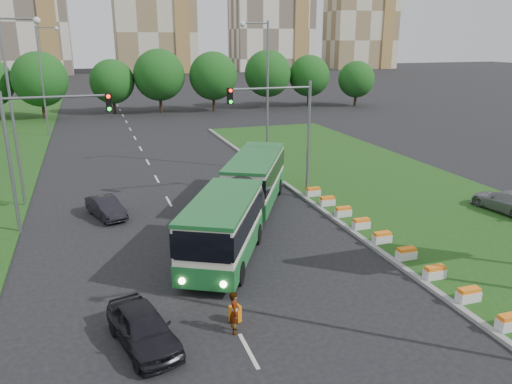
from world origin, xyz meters
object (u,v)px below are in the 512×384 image
object	(u,v)px
car_left_near	(143,328)
traffic_mast_median	(287,122)
articulated_bus	(236,198)
shopping_trolley	(235,314)
car_left_far	(106,207)
pedestrian	(235,312)
traffic_mast_left	(39,139)
car_median	(507,201)

from	to	relation	value
car_left_near	traffic_mast_median	bearing A→B (deg)	37.97
articulated_bus	shopping_trolley	world-z (taller)	articulated_bus
car_left_far	pedestrian	bearing A→B (deg)	-93.62
traffic_mast_median	articulated_bus	distance (m)	7.17
traffic_mast_left	car_median	size ratio (longest dim) A/B	1.71
car_left_near	car_left_far	xyz separation A→B (m)	(-0.67, 14.59, -0.09)
traffic_mast_left	car_left_near	bearing A→B (deg)	-73.90
traffic_mast_median	car_left_far	distance (m)	12.84
shopping_trolley	car_left_far	bearing A→B (deg)	88.80
traffic_mast_median	car_left_near	world-z (taller)	traffic_mast_median
car_median	shopping_trolley	size ratio (longest dim) A/B	6.87
traffic_mast_median	traffic_mast_left	distance (m)	15.19
pedestrian	traffic_mast_left	bearing A→B (deg)	43.33
traffic_mast_left	articulated_bus	xyz separation A→B (m)	(10.44, -3.04, -3.58)
articulated_bus	shopping_trolley	xyz separation A→B (m)	(-2.97, -9.95, -1.44)
car_left_far	car_median	distance (m)	25.20
car_left_far	pedestrian	xyz separation A→B (m)	(4.03, -14.81, 0.21)
traffic_mast_left	shopping_trolley	distance (m)	15.80
traffic_mast_left	car_left_far	world-z (taller)	traffic_mast_left
traffic_mast_median	articulated_bus	xyz separation A→B (m)	(-4.72, -4.04, -3.58)
shopping_trolley	car_left_near	bearing A→B (deg)	169.66
car_median	shopping_trolley	xyz separation A→B (m)	(-19.83, -6.69, -0.49)
car_left_far	shopping_trolley	size ratio (longest dim) A/B	5.68
car_left_near	car_median	distance (m)	24.49
car_left_far	car_median	size ratio (longest dim) A/B	0.83
car_left_far	shopping_trolley	bearing A→B (deg)	-92.08
traffic_mast_median	traffic_mast_left	bearing A→B (deg)	-176.23
traffic_mast_left	shopping_trolley	world-z (taller)	traffic_mast_left
car_median	pedestrian	world-z (taller)	pedestrian
car_left_far	articulated_bus	bearing A→B (deg)	-48.76
car_left_far	shopping_trolley	distance (m)	14.74
traffic_mast_median	pedestrian	world-z (taller)	traffic_mast_median
car_left_far	shopping_trolley	xyz separation A→B (m)	(4.25, -14.11, -0.30)
articulated_bus	car_median	distance (m)	17.20
traffic_mast_median	articulated_bus	world-z (taller)	traffic_mast_median
traffic_mast_left	car_left_near	xyz separation A→B (m)	(3.89, -13.47, -4.62)
traffic_mast_median	traffic_mast_left	world-z (taller)	same
traffic_mast_median	car_left_near	bearing A→B (deg)	-127.91
articulated_bus	traffic_mast_left	bearing A→B (deg)	-167.97
traffic_mast_left	car_left_far	distance (m)	5.81
traffic_mast_left	shopping_trolley	xyz separation A→B (m)	(7.47, -12.99, -5.01)
traffic_mast_left	car_left_far	size ratio (longest dim) A/B	2.07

